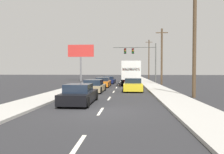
{
  "coord_description": "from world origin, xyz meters",
  "views": [
    {
      "loc": [
        1.4,
        -10.67,
        2.11
      ],
      "look_at": [
        -0.56,
        15.07,
        1.32
      ],
      "focal_mm": 33.22,
      "sensor_mm": 36.0,
      "label": 1
    }
  ],
  "objects": [
    {
      "name": "car_orange",
      "position": [
        -1.88,
        16.38,
        0.57
      ],
      "size": [
        1.95,
        4.68,
        1.23
      ],
      "color": "orange",
      "rests_on": "ground_plane"
    },
    {
      "name": "roadside_billboard",
      "position": [
        -8.2,
        31.2,
        5.46
      ],
      "size": [
        5.36,
        0.36,
        7.42
      ],
      "color": "slate",
      "rests_on": "ground_plane"
    },
    {
      "name": "lane_markings",
      "position": [
        0.0,
        22.44,
        0.0
      ],
      "size": [
        0.14,
        57.0,
        0.01
      ],
      "color": "silver",
      "rests_on": "ground_plane"
    },
    {
      "name": "car_yellow",
      "position": [
        1.94,
        10.94,
        0.6
      ],
      "size": [
        2.01,
        4.44,
        1.34
      ],
      "color": "yellow",
      "rests_on": "ground_plane"
    },
    {
      "name": "sidewalk_right",
      "position": [
        4.77,
        20.0,
        0.07
      ],
      "size": [
        2.45,
        80.0,
        0.14
      ],
      "primitive_type": "cube",
      "color": "#B2AFA8",
      "rests_on": "ground_plane"
    },
    {
      "name": "car_black",
      "position": [
        -1.69,
        2.34,
        0.57
      ],
      "size": [
        1.87,
        4.27,
        1.27
      ],
      "color": "black",
      "rests_on": "ground_plane"
    },
    {
      "name": "utility_pole_far",
      "position": [
        6.92,
        44.32,
        5.23
      ],
      "size": [
        1.8,
        0.28,
        10.19
      ],
      "color": "brown",
      "rests_on": "ground_plane"
    },
    {
      "name": "traffic_signal_mast",
      "position": [
        3.23,
        26.65,
        5.08
      ],
      "size": [
        7.68,
        0.69,
        6.98
      ],
      "color": "#595B56",
      "rests_on": "ground_plane"
    },
    {
      "name": "ground_plane",
      "position": [
        0.0,
        25.0,
        0.0
      ],
      "size": [
        140.0,
        140.0,
        0.0
      ],
      "primitive_type": "plane",
      "color": "#2B2B2D"
    },
    {
      "name": "car_navy",
      "position": [
        -1.65,
        23.19,
        0.56
      ],
      "size": [
        1.94,
        4.36,
        1.21
      ],
      "color": "#141E4C",
      "rests_on": "ground_plane"
    },
    {
      "name": "sidewalk_left",
      "position": [
        -4.77,
        20.0,
        0.07
      ],
      "size": [
        2.45,
        80.0,
        0.14
      ],
      "primitive_type": "cube",
      "color": "#B2AFA8",
      "rests_on": "ground_plane"
    },
    {
      "name": "utility_pole_near",
      "position": [
        6.57,
        5.94,
        4.53
      ],
      "size": [
        1.8,
        0.28,
        8.79
      ],
      "color": "brown",
      "rests_on": "ground_plane"
    },
    {
      "name": "car_tan",
      "position": [
        -1.92,
        9.49,
        0.57
      ],
      "size": [
        2.0,
        4.28,
        1.24
      ],
      "color": "tan",
      "rests_on": "ground_plane"
    },
    {
      "name": "box_truck",
      "position": [
        1.86,
        20.36,
        1.97
      ],
      "size": [
        2.74,
        9.33,
        3.39
      ],
      "color": "white",
      "rests_on": "ground_plane"
    },
    {
      "name": "utility_pole_mid",
      "position": [
        6.48,
        20.91,
        4.33
      ],
      "size": [
        1.8,
        0.28,
        8.4
      ],
      "color": "brown",
      "rests_on": "ground_plane"
    }
  ]
}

